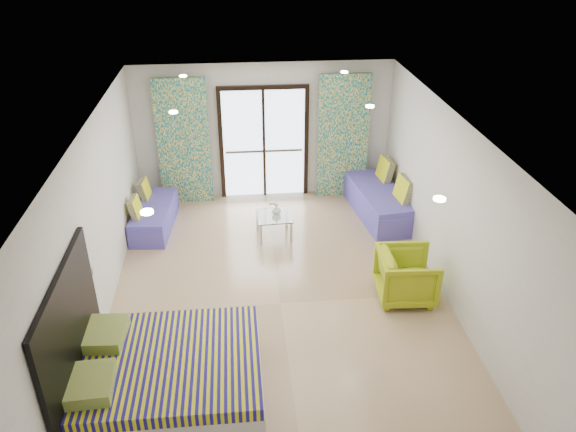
{
  "coord_description": "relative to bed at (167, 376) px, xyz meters",
  "views": [
    {
      "loc": [
        -0.54,
        -6.71,
        5.11
      ],
      "look_at": [
        0.17,
        0.6,
        1.15
      ],
      "focal_mm": 35.0,
      "sensor_mm": 36.0,
      "label": 1
    }
  ],
  "objects": [
    {
      "name": "floor",
      "position": [
        1.48,
        1.68,
        -0.31
      ],
      "size": [
        5.0,
        7.5,
        0.01
      ],
      "primitive_type": null,
      "color": "#957859",
      "rests_on": "ground"
    },
    {
      "name": "ceiling",
      "position": [
        1.48,
        1.68,
        2.39
      ],
      "size": [
        5.0,
        7.5,
        0.01
      ],
      "primitive_type": null,
      "color": "silver",
      "rests_on": "ground"
    },
    {
      "name": "wall_back",
      "position": [
        1.48,
        5.43,
        1.04
      ],
      "size": [
        5.0,
        0.01,
        2.7
      ],
      "primitive_type": null,
      "color": "silver",
      "rests_on": "ground"
    },
    {
      "name": "wall_left",
      "position": [
        -1.02,
        1.68,
        1.04
      ],
      "size": [
        0.01,
        7.5,
        2.7
      ],
      "primitive_type": null,
      "color": "silver",
      "rests_on": "ground"
    },
    {
      "name": "wall_right",
      "position": [
        3.98,
        1.68,
        1.04
      ],
      "size": [
        0.01,
        7.5,
        2.7
      ],
      "primitive_type": null,
      "color": "silver",
      "rests_on": "ground"
    },
    {
      "name": "balcony_door",
      "position": [
        1.48,
        5.4,
        0.95
      ],
      "size": [
        1.76,
        0.08,
        2.28
      ],
      "color": "black",
      "rests_on": "floor"
    },
    {
      "name": "balcony_rail",
      "position": [
        1.48,
        5.41,
        0.64
      ],
      "size": [
        1.52,
        0.03,
        0.04
      ],
      "primitive_type": "cube",
      "color": "#595451",
      "rests_on": "balcony_door"
    },
    {
      "name": "curtain_left",
      "position": [
        -0.07,
        5.25,
        0.94
      ],
      "size": [
        1.0,
        0.1,
        2.5
      ],
      "primitive_type": "cube",
      "color": "white",
      "rests_on": "floor"
    },
    {
      "name": "curtain_right",
      "position": [
        3.03,
        5.25,
        0.94
      ],
      "size": [
        1.0,
        0.1,
        2.5
      ],
      "primitive_type": "cube",
      "color": "white",
      "rests_on": "floor"
    },
    {
      "name": "downlight_a",
      "position": [
        0.08,
        -0.32,
        2.36
      ],
      "size": [
        0.12,
        0.12,
        0.02
      ],
      "primitive_type": "cylinder",
      "color": "#FFE0B2",
      "rests_on": "ceiling"
    },
    {
      "name": "downlight_b",
      "position": [
        2.88,
        -0.32,
        2.36
      ],
      "size": [
        0.12,
        0.12,
        0.02
      ],
      "primitive_type": "cylinder",
      "color": "#FFE0B2",
      "rests_on": "ceiling"
    },
    {
      "name": "downlight_c",
      "position": [
        0.08,
        2.68,
        2.36
      ],
      "size": [
        0.12,
        0.12,
        0.02
      ],
      "primitive_type": "cylinder",
      "color": "#FFE0B2",
      "rests_on": "ceiling"
    },
    {
      "name": "downlight_d",
      "position": [
        2.88,
        2.68,
        2.36
      ],
      "size": [
        0.12,
        0.12,
        0.02
      ],
      "primitive_type": "cylinder",
      "color": "#FFE0B2",
      "rests_on": "ceiling"
    },
    {
      "name": "downlight_e",
      "position": [
        0.08,
        4.68,
        2.36
      ],
      "size": [
        0.12,
        0.12,
        0.02
      ],
      "primitive_type": "cylinder",
      "color": "#FFE0B2",
      "rests_on": "ceiling"
    },
    {
      "name": "downlight_f",
      "position": [
        2.88,
        4.68,
        2.36
      ],
      "size": [
        0.12,
        0.12,
        0.02
      ],
      "primitive_type": "cylinder",
      "color": "#FFE0B2",
      "rests_on": "ceiling"
    },
    {
      "name": "headboard",
      "position": [
        -0.98,
        -0.0,
        0.74
      ],
      "size": [
        0.06,
        2.1,
        1.5
      ],
      "primitive_type": "cube",
      "color": "black",
      "rests_on": "floor"
    },
    {
      "name": "switch_plate",
      "position": [
        -0.99,
        1.25,
        0.74
      ],
      "size": [
        0.02,
        0.1,
        0.1
      ],
      "primitive_type": "cube",
      "color": "silver",
      "rests_on": "wall_left"
    },
    {
      "name": "bed",
      "position": [
        0.0,
        0.0,
        0.0
      ],
      "size": [
        2.15,
        1.76,
        0.74
      ],
      "color": "silver",
      "rests_on": "floor"
    },
    {
      "name": "daybed_left",
      "position": [
        -0.64,
        4.21,
        -0.06
      ],
      "size": [
        0.75,
        1.65,
        0.79
      ],
      "rotation": [
        0.0,
        0.0,
        -0.08
      ],
      "color": "#534AB1",
      "rests_on": "floor"
    },
    {
      "name": "daybed_right",
      "position": [
        3.6,
        4.27,
        -0.01
      ],
      "size": [
        0.99,
        2.04,
        0.97
      ],
      "rotation": [
        0.0,
        0.0,
        0.12
      ],
      "color": "#534AB1",
      "rests_on": "floor"
    },
    {
      "name": "coffee_table",
      "position": [
        1.54,
        3.69,
        0.05
      ],
      "size": [
        0.65,
        0.65,
        0.71
      ],
      "rotation": [
        0.0,
        0.0,
        0.06
      ],
      "color": "silver",
      "rests_on": "floor"
    },
    {
      "name": "vase",
      "position": [
        1.59,
        3.74,
        0.18
      ],
      "size": [
        0.21,
        0.21,
        0.17
      ],
      "primitive_type": "imported",
      "rotation": [
        0.0,
        0.0,
        -0.28
      ],
      "color": "white",
      "rests_on": "coffee_table"
    },
    {
      "name": "armchair",
      "position": [
        3.36,
        1.66,
        0.11
      ],
      "size": [
        0.82,
        0.87,
        0.85
      ],
      "primitive_type": "imported",
      "rotation": [
        0.0,
        0.0,
        1.51
      ],
      "color": "#A0B116",
      "rests_on": "floor"
    }
  ]
}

